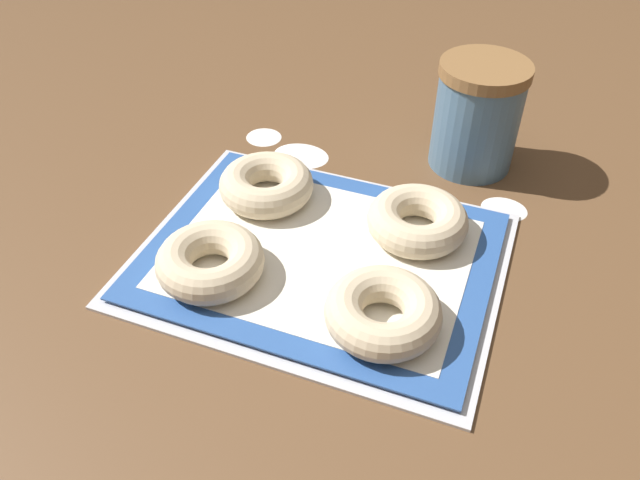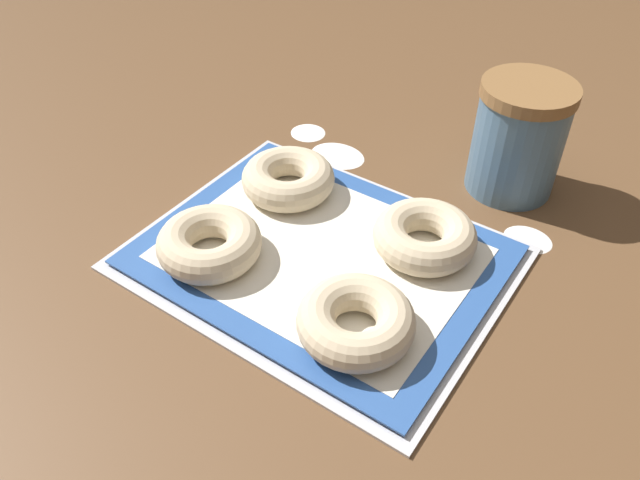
% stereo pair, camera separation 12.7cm
% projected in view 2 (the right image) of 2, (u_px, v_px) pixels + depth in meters
% --- Properties ---
extents(ground_plane, '(2.80, 2.80, 0.00)m').
position_uv_depth(ground_plane, '(339.00, 256.00, 0.74)').
color(ground_plane, brown).
extents(baking_tray, '(0.42, 0.33, 0.01)m').
position_uv_depth(baking_tray, '(320.00, 257.00, 0.73)').
color(baking_tray, silver).
rests_on(baking_tray, ground_plane).
extents(baking_mat, '(0.39, 0.30, 0.00)m').
position_uv_depth(baking_mat, '(320.00, 254.00, 0.73)').
color(baking_mat, '#2D569E').
rests_on(baking_mat, baking_tray).
extents(bagel_front_left, '(0.12, 0.12, 0.04)m').
position_uv_depth(bagel_front_left, '(209.00, 243.00, 0.71)').
color(bagel_front_left, beige).
rests_on(bagel_front_left, baking_mat).
extents(bagel_front_right, '(0.12, 0.12, 0.04)m').
position_uv_depth(bagel_front_right, '(356.00, 321.00, 0.62)').
color(bagel_front_right, beige).
rests_on(bagel_front_right, baking_mat).
extents(bagel_back_left, '(0.12, 0.12, 0.04)m').
position_uv_depth(bagel_back_left, '(288.00, 178.00, 0.80)').
color(bagel_back_left, beige).
rests_on(bagel_back_left, baking_mat).
extents(bagel_back_right, '(0.12, 0.12, 0.04)m').
position_uv_depth(bagel_back_right, '(425.00, 236.00, 0.72)').
color(bagel_back_right, beige).
rests_on(bagel_back_right, baking_mat).
extents(flour_canister, '(0.12, 0.12, 0.15)m').
position_uv_depth(flour_canister, '(518.00, 138.00, 0.79)').
color(flour_canister, slate).
rests_on(flour_canister, ground_plane).
extents(flour_patch_near, '(0.05, 0.05, 0.00)m').
position_uv_depth(flour_patch_near, '(308.00, 132.00, 0.94)').
color(flour_patch_near, white).
rests_on(flour_patch_near, ground_plane).
extents(flour_patch_far, '(0.08, 0.06, 0.00)m').
position_uv_depth(flour_patch_far, '(338.00, 155.00, 0.89)').
color(flour_patch_far, white).
rests_on(flour_patch_far, ground_plane).
extents(flour_patch_side, '(0.06, 0.05, 0.00)m').
position_uv_depth(flour_patch_side, '(528.00, 239.00, 0.76)').
color(flour_patch_side, white).
rests_on(flour_patch_side, ground_plane).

